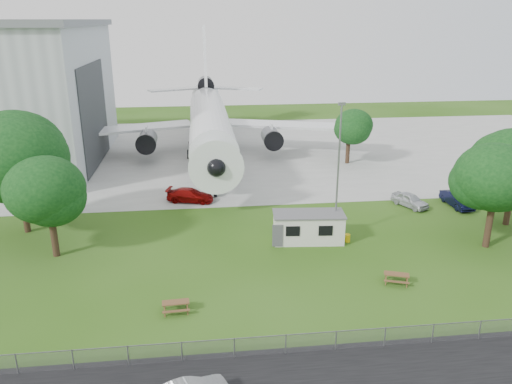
{
  "coord_description": "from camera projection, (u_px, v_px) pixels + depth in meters",
  "views": [
    {
      "loc": [
        -3.6,
        -33.66,
        18.57
      ],
      "look_at": [
        1.32,
        8.0,
        4.0
      ],
      "focal_mm": 35.0,
      "sensor_mm": 36.0,
      "label": 1
    }
  ],
  "objects": [
    {
      "name": "car_apron_van",
      "position": [
        190.0,
        195.0,
        53.36
      ],
      "size": [
        5.33,
        3.24,
        1.45
      ],
      "primitive_type": "imported",
      "rotation": [
        0.0,
        0.0,
        1.31
      ],
      "color": "maroon",
      "rests_on": "ground"
    },
    {
      "name": "tree_west_small",
      "position": [
        48.0,
        197.0,
        39.69
      ],
      "size": [
        6.51,
        6.51,
        8.45
      ],
      "color": "#382619",
      "rests_on": "ground"
    },
    {
      "name": "car_ne_hatch",
      "position": [
        410.0,
        200.0,
        51.99
      ],
      "size": [
        3.31,
        4.47,
        1.42
      ],
      "primitive_type": "imported",
      "rotation": [
        0.0,
        0.0,
        0.45
      ],
      "color": "#B9BCC1",
      "rests_on": "ground"
    },
    {
      "name": "tree_far_apron",
      "position": [
        349.0,
        126.0,
        66.27
      ],
      "size": [
        5.15,
        5.15,
        7.66
      ],
      "color": "#382619",
      "rests_on": "ground"
    },
    {
      "name": "tree_east_front",
      "position": [
        496.0,
        183.0,
        41.16
      ],
      "size": [
        6.6,
        6.6,
        9.09
      ],
      "color": "#382619",
      "rests_on": "ground"
    },
    {
      "name": "ground",
      "position": [
        251.0,
        276.0,
        38.06
      ],
      "size": [
        160.0,
        160.0,
        0.0
      ],
      "primitive_type": "plane",
      "color": "#436A24"
    },
    {
      "name": "lamp_mast",
      "position": [
        338.0,
        174.0,
        42.82
      ],
      "size": [
        0.16,
        0.16,
        12.0
      ],
      "primitive_type": "cylinder",
      "color": "slate",
      "rests_on": "ground"
    },
    {
      "name": "picnic_west",
      "position": [
        176.0,
        312.0,
        33.45
      ],
      "size": [
        1.89,
        1.61,
        0.76
      ],
      "primitive_type": null,
      "rotation": [
        0.0,
        0.0,
        0.06
      ],
      "color": "brown",
      "rests_on": "ground"
    },
    {
      "name": "site_cabin",
      "position": [
        309.0,
        227.0,
        43.72
      ],
      "size": [
        6.85,
        3.21,
        2.62
      ],
      "color": "silver",
      "rests_on": "ground"
    },
    {
      "name": "tree_west_big",
      "position": [
        16.0,
        159.0,
        43.78
      ],
      "size": [
        9.44,
        9.44,
        11.68
      ],
      "color": "#382619",
      "rests_on": "ground"
    },
    {
      "name": "car_ne_sedan",
      "position": [
        457.0,
        200.0,
        51.98
      ],
      "size": [
        1.8,
        4.65,
        1.51
      ],
      "primitive_type": "imported",
      "rotation": [
        0.0,
        0.0,
        0.04
      ],
      "color": "black",
      "rests_on": "ground"
    },
    {
      "name": "fence",
      "position": [
        269.0,
        355.0,
        29.15
      ],
      "size": [
        58.0,
        0.04,
        1.3
      ],
      "primitive_type": "cube",
      "color": "gray",
      "rests_on": "ground"
    },
    {
      "name": "picnic_east",
      "position": [
        396.0,
        283.0,
        37.1
      ],
      "size": [
        2.2,
        2.03,
        0.76
      ],
      "primitive_type": null,
      "rotation": [
        0.0,
        0.0,
        -0.35
      ],
      "color": "brown",
      "rests_on": "ground"
    },
    {
      "name": "airliner",
      "position": [
        209.0,
        120.0,
        69.75
      ],
      "size": [
        46.36,
        47.73,
        17.69
      ],
      "color": "white",
      "rests_on": "ground"
    },
    {
      "name": "concrete_apron",
      "position": [
        223.0,
        152.0,
        73.71
      ],
      "size": [
        120.0,
        46.0,
        0.03
      ],
      "primitive_type": "cube",
      "color": "#B7B7B2",
      "rests_on": "ground"
    }
  ]
}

